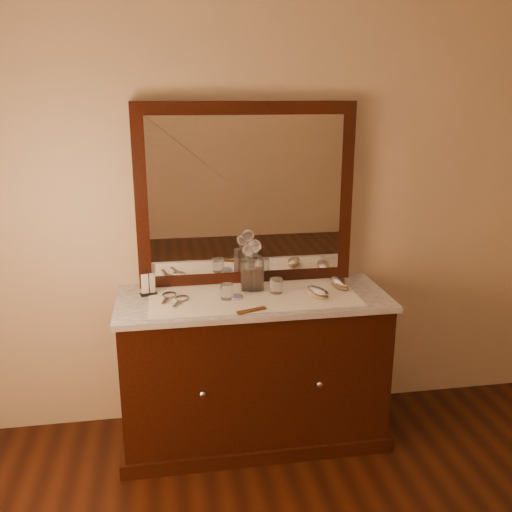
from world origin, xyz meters
The scene contains 19 objects.
room_shell centered at (0.00, 0.00, 1.40)m, with size 8.50×9.00×2.80m.
dresser_cabinet centered at (0.00, 1.96, 0.41)m, with size 1.40×0.55×0.82m, color black.
dresser_plinth centered at (0.00, 1.96, 0.04)m, with size 1.46×0.59×0.08m, color black.
knob_left centered at (-0.30, 1.67, 0.45)m, with size 0.04×0.04×0.04m, color silver.
knob_right centered at (0.30, 1.67, 0.45)m, with size 0.04×0.04×0.04m, color silver.
marble_top centered at (0.00, 1.96, 0.83)m, with size 1.44×0.59×0.03m, color white.
mirror_frame centered at (0.00, 2.20, 1.35)m, with size 1.20×0.08×1.00m, color black.
mirror_glass centered at (0.00, 2.17, 1.35)m, with size 1.06×0.01×0.86m, color white.
lace_runner centered at (0.00, 1.94, 0.85)m, with size 1.10×0.45×0.00m, color silver.
pin_dish centered at (-0.09, 1.92, 0.86)m, with size 0.07×0.07×0.01m, color silver.
comb centered at (-0.04, 1.73, 0.86)m, with size 0.16×0.03×0.01m, color brown.
napkin_rack centered at (-0.55, 2.06, 0.90)m, with size 0.10×0.07×0.13m.
decanter_left centered at (-0.01, 2.05, 0.95)m, with size 0.09×0.09×0.26m.
decanter_right centered at (0.02, 2.04, 0.96)m, with size 0.09×0.09×0.28m.
brush_near centered at (0.34, 1.88, 0.88)m, with size 0.12×0.18×0.04m.
brush_far centered at (0.49, 2.00, 0.88)m, with size 0.10×0.19×0.05m.
hand_mirror_outer centered at (-0.45, 1.99, 0.86)m, with size 0.10×0.20×0.02m.
hand_mirror_inner centered at (-0.38, 1.94, 0.86)m, with size 0.10×0.19×0.02m.
tumblers centered at (-0.01, 1.95, 0.89)m, with size 0.34×0.12×0.08m.
Camera 1 is at (-0.44, -0.81, 1.89)m, focal length 39.23 mm.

